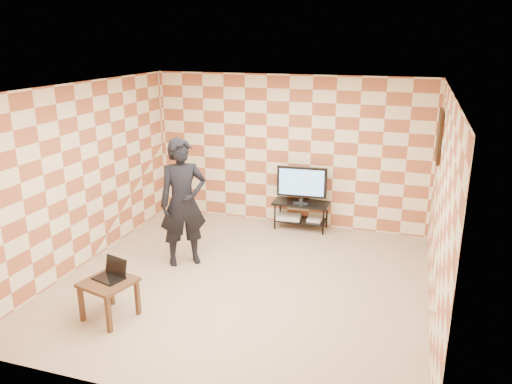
% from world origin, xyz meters
% --- Properties ---
extents(floor, '(5.00, 5.00, 0.00)m').
position_xyz_m(floor, '(0.00, 0.00, 0.00)').
color(floor, tan).
rests_on(floor, ground).
extents(wall_back, '(5.00, 0.02, 2.70)m').
position_xyz_m(wall_back, '(0.00, 2.50, 1.35)').
color(wall_back, beige).
rests_on(wall_back, ground).
extents(wall_front, '(5.00, 0.02, 2.70)m').
position_xyz_m(wall_front, '(0.00, -2.50, 1.35)').
color(wall_front, beige).
rests_on(wall_front, ground).
extents(wall_left, '(0.02, 5.00, 2.70)m').
position_xyz_m(wall_left, '(-2.50, 0.00, 1.35)').
color(wall_left, beige).
rests_on(wall_left, ground).
extents(wall_right, '(0.02, 5.00, 2.70)m').
position_xyz_m(wall_right, '(2.50, 0.00, 1.35)').
color(wall_right, beige).
rests_on(wall_right, ground).
extents(ceiling, '(5.00, 5.00, 0.02)m').
position_xyz_m(ceiling, '(0.00, 0.00, 2.70)').
color(ceiling, white).
rests_on(ceiling, wall_back).
extents(wall_art, '(0.04, 0.72, 0.72)m').
position_xyz_m(wall_art, '(2.47, 1.55, 1.95)').
color(wall_art, black).
rests_on(wall_art, wall_right).
extents(tv_stand, '(0.99, 0.45, 0.50)m').
position_xyz_m(tv_stand, '(0.32, 2.25, 0.37)').
color(tv_stand, black).
rests_on(tv_stand, floor).
extents(tv, '(0.89, 0.18, 0.64)m').
position_xyz_m(tv, '(0.32, 2.25, 0.86)').
color(tv, black).
rests_on(tv, tv_stand).
extents(dvd_player, '(0.45, 0.34, 0.07)m').
position_xyz_m(dvd_player, '(0.11, 2.22, 0.21)').
color(dvd_player, silver).
rests_on(dvd_player, tv_stand).
extents(game_console, '(0.25, 0.19, 0.06)m').
position_xyz_m(game_console, '(0.57, 2.23, 0.20)').
color(game_console, silver).
rests_on(game_console, tv_stand).
extents(side_table, '(0.68, 0.68, 0.50)m').
position_xyz_m(side_table, '(-1.24, -1.39, 0.41)').
color(side_table, '#3E2212').
rests_on(side_table, floor).
extents(laptop, '(0.42, 0.37, 0.24)m').
position_xyz_m(laptop, '(-1.25, -1.30, 0.55)').
color(laptop, black).
rests_on(laptop, side_table).
extents(person, '(0.84, 0.79, 1.93)m').
position_xyz_m(person, '(-1.05, 0.33, 0.96)').
color(person, black).
rests_on(person, floor).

